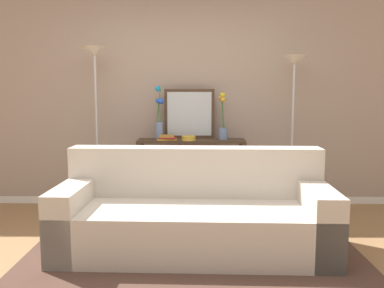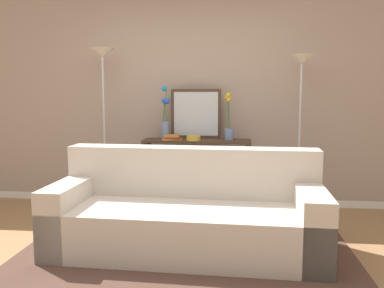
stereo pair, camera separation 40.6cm
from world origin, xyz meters
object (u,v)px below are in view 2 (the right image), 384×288
couch (188,215)px  vase_short_flowers (229,124)px  fruit_bowl (193,138)px  floor_lamp_right (301,90)px  console_table (197,163)px  book_row_under_console (167,204)px  floor_lamp_left (103,84)px  vase_tall_flowers (165,119)px  book_stack (172,138)px  wall_mirror (196,114)px

couch → vase_short_flowers: 1.48m
fruit_bowl → floor_lamp_right: bearing=0.6°
console_table → floor_lamp_right: 1.44m
fruit_bowl → book_row_under_console: fruit_bowl is taller
floor_lamp_right → floor_lamp_left: bearing=180.0°
floor_lamp_left → book_row_under_console: (0.73, 0.08, -1.44)m
console_table → fruit_bowl: 0.31m
console_table → floor_lamp_left: (-1.09, -0.08, 0.92)m
vase_tall_flowers → fruit_bowl: size_ratio=3.90×
floor_lamp_left → vase_short_flowers: floor_lamp_left is taller
floor_lamp_right → vase_tall_flowers: bearing=176.2°
vase_short_flowers → book_stack: 0.67m
vase_tall_flowers → fruit_bowl: (0.35, -0.11, -0.21)m
wall_mirror → book_row_under_console: 1.14m
floor_lamp_left → fruit_bowl: 1.23m
couch → book_stack: (-0.32, 1.16, 0.56)m
wall_mirror → floor_lamp_right: bearing=-10.0°
book_stack → book_row_under_console: (-0.08, 0.07, -0.81)m
console_table → book_stack: bearing=-165.8°
fruit_bowl → book_stack: bearing=175.2°
floor_lamp_right → vase_short_flowers: bearing=172.9°
couch → vase_tall_flowers: (-0.41, 1.25, 0.77)m
console_table → book_stack: (-0.28, -0.07, 0.30)m
wall_mirror → book_row_under_console: (-0.33, -0.13, -1.08)m
console_table → wall_mirror: size_ratio=2.10×
console_table → vase_short_flowers: (0.37, 0.02, 0.46)m
vase_short_flowers → wall_mirror: bearing=164.4°
fruit_bowl → book_row_under_console: bearing=164.5°
vase_tall_flowers → vase_short_flowers: size_ratio=1.14×
floor_lamp_right → vase_tall_flowers: (-1.53, 0.10, -0.33)m
book_row_under_console → couch: bearing=-72.1°
book_stack → vase_tall_flowers: bearing=136.4°
floor_lamp_left → floor_lamp_right: (2.25, -0.00, -0.08)m
couch → vase_tall_flowers: bearing=108.3°
couch → fruit_bowl: 1.27m
vase_tall_flowers → vase_short_flowers: vase_tall_flowers is taller
wall_mirror → fruit_bowl: bearing=-91.5°
couch → floor_lamp_right: 1.95m
floor_lamp_right → wall_mirror: (-1.18, 0.21, -0.28)m
couch → vase_tall_flowers: 1.53m
book_stack → console_table: bearing=14.2°
console_table → fruit_bowl: size_ratio=7.82×
couch → floor_lamp_left: size_ratio=1.24×
couch → floor_lamp_left: (-1.12, 1.15, 1.18)m
couch → book_stack: 1.32m
floor_lamp_right → vase_tall_flowers: floor_lamp_right is taller
fruit_bowl → vase_short_flowers: bearing=15.3°
vase_tall_flowers → couch: bearing=-71.7°
console_table → floor_lamp_left: floor_lamp_left is taller
console_table → book_row_under_console: 0.63m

